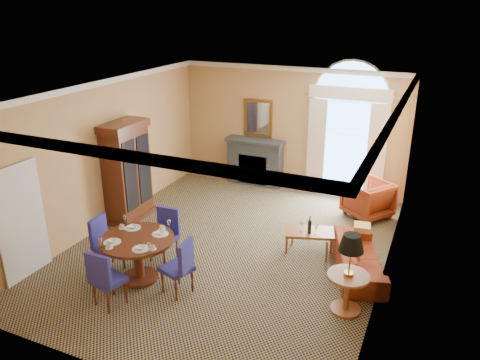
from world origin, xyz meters
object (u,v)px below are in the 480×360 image
at_px(sofa, 358,257).
at_px(side_table, 350,264).
at_px(coffee_table, 309,233).
at_px(dining_table, 138,249).
at_px(armchair, 368,199).
at_px(armoire, 127,173).

xyz_separation_m(sofa, side_table, (0.05, -1.29, 0.57)).
distance_m(sofa, coffee_table, 1.07).
xyz_separation_m(dining_table, armchair, (3.29, 4.36, -0.18)).
height_order(dining_table, side_table, side_table).
xyz_separation_m(dining_table, sofa, (3.55, 1.87, -0.32)).
relative_size(dining_table, coffee_table, 1.23).
bearing_deg(sofa, armoire, 69.26).
height_order(sofa, coffee_table, coffee_table).
height_order(armoire, sofa, armoire).
distance_m(armoire, coffee_table, 4.30).
bearing_deg(sofa, armchair, -12.65).
bearing_deg(side_table, sofa, 92.23).
relative_size(armoire, coffee_table, 2.12).
bearing_deg(armoire, side_table, -15.59).
relative_size(sofa, side_table, 1.46).
xyz_separation_m(dining_table, coffee_table, (2.53, 2.14, -0.16)).
relative_size(armoire, dining_table, 1.73).
relative_size(armoire, side_table, 1.68).
distance_m(coffee_table, side_table, 1.94).
relative_size(sofa, coffee_table, 1.85).
distance_m(armoire, sofa, 5.34).
xyz_separation_m(sofa, coffee_table, (-1.02, 0.27, 0.16)).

